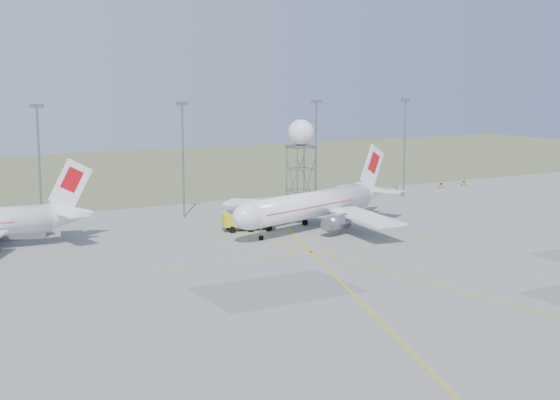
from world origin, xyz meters
TOP-DOWN VIEW (x-y plane):
  - ground at (0.00, 0.00)m, footprint 400.00×400.00m
  - grass_strip at (0.00, 140.00)m, footprint 400.00×120.00m
  - mast_a at (-35.00, 66.00)m, footprint 2.20×0.50m
  - mast_b at (-10.00, 66.00)m, footprint 2.20×0.50m
  - mast_c at (18.00, 66.00)m, footprint 2.20×0.50m
  - mast_d at (40.00, 66.00)m, footprint 2.20×0.50m
  - taxi_sign_near at (55.60, 72.00)m, footprint 1.60×0.17m
  - taxi_sign_far at (62.60, 72.00)m, footprint 1.60×0.17m
  - airliner_main at (3.93, 44.90)m, footprint 37.26×35.22m
  - radar_tower at (10.58, 59.64)m, footprint 4.75×4.75m
  - fire_truck at (-5.64, 49.04)m, footprint 8.98×5.06m

SIDE VIEW (x-z plane):
  - ground at x=0.00m, z-range 0.00..0.00m
  - grass_strip at x=0.00m, z-range 0.00..0.03m
  - taxi_sign_near at x=55.60m, z-range 0.29..1.49m
  - taxi_sign_far at x=62.60m, z-range 0.29..1.49m
  - fire_truck at x=-5.64m, z-range -0.07..3.35m
  - airliner_main at x=3.93m, z-range -2.51..10.44m
  - radar_tower at x=10.58m, z-range 1.05..18.26m
  - mast_a at x=-35.00m, z-range 1.82..22.32m
  - mast_b at x=-10.00m, z-range 1.82..22.32m
  - mast_c at x=18.00m, z-range 1.82..22.32m
  - mast_d at x=40.00m, z-range 1.82..22.32m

